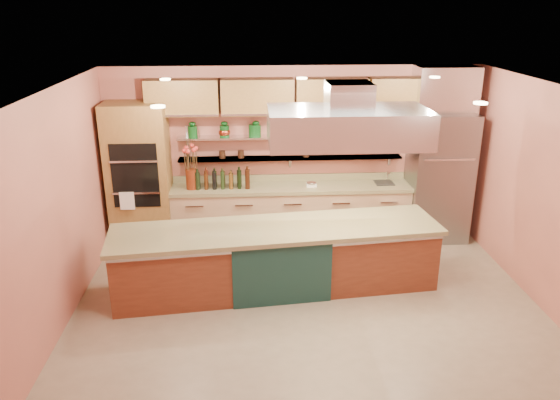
{
  "coord_description": "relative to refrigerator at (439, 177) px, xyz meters",
  "views": [
    {
      "loc": [
        -0.74,
        -6.13,
        3.72
      ],
      "look_at": [
        -0.3,
        1.0,
        1.13
      ],
      "focal_mm": 35.0,
      "sensor_mm": 36.0,
      "label": 1
    }
  ],
  "objects": [
    {
      "name": "copper_kettle",
      "position": [
        -3.46,
        0.23,
        0.73
      ],
      "size": [
        0.19,
        0.19,
        0.13
      ],
      "primitive_type": "ellipsoid",
      "rotation": [
        0.0,
        0.0,
        -0.18
      ],
      "color": "#BA412B",
      "rests_on": "wall_shelf_upper"
    },
    {
      "name": "wall_back",
      "position": [
        -2.35,
        0.36,
        0.35
      ],
      "size": [
        6.0,
        0.04,
        2.8
      ],
      "primitive_type": "cube",
      "color": "#C06C5A",
      "rests_on": "floor"
    },
    {
      "name": "island",
      "position": [
        -2.73,
        -1.58,
        -0.6
      ],
      "size": [
        4.38,
        1.4,
        0.9
      ],
      "primitive_type": "cube",
      "rotation": [
        0.0,
        0.0,
        0.11
      ],
      "color": "brown",
      "rests_on": "floor"
    },
    {
      "name": "wall_shelf_upper",
      "position": [
        -2.4,
        0.23,
        0.65
      ],
      "size": [
        3.6,
        0.26,
        0.03
      ],
      "primitive_type": "cube",
      "color": "silver",
      "rests_on": "wall_back"
    },
    {
      "name": "upper_cabinets",
      "position": [
        -2.35,
        0.18,
        1.3
      ],
      "size": [
        4.6,
        0.36,
        0.55
      ],
      "primitive_type": "cube",
      "color": "olive",
      "rests_on": "wall_back"
    },
    {
      "name": "wall_shelf_lower",
      "position": [
        -2.4,
        0.23,
        0.3
      ],
      "size": [
        3.6,
        0.26,
        0.03
      ],
      "primitive_type": "cube",
      "color": "silver",
      "rests_on": "wall_back"
    },
    {
      "name": "refrigerator",
      "position": [
        0.0,
        0.0,
        0.0
      ],
      "size": [
        0.95,
        0.72,
        2.1
      ],
      "primitive_type": "cube",
      "color": "gray",
      "rests_on": "floor"
    },
    {
      "name": "wall_front",
      "position": [
        -2.35,
        -4.64,
        0.35
      ],
      "size": [
        6.0,
        0.04,
        2.8
      ],
      "primitive_type": "cube",
      "color": "#C06C5A",
      "rests_on": "floor"
    },
    {
      "name": "floor",
      "position": [
        -2.35,
        -2.14,
        -1.06
      ],
      "size": [
        6.0,
        5.0,
        0.02
      ],
      "primitive_type": "cube",
      "color": "gray",
      "rests_on": "ground"
    },
    {
      "name": "ceiling_downlights",
      "position": [
        -2.35,
        -1.94,
        1.72
      ],
      "size": [
        4.0,
        2.8,
        0.02
      ],
      "primitive_type": "cube",
      "color": "#FFE5A5",
      "rests_on": "ceiling"
    },
    {
      "name": "kitchen_scale",
      "position": [
        -2.08,
        0.01,
        -0.08
      ],
      "size": [
        0.19,
        0.17,
        0.09
      ],
      "primitive_type": "cube",
      "rotation": [
        0.0,
        0.0,
        -0.35
      ],
      "color": "white",
      "rests_on": "back_counter"
    },
    {
      "name": "wall_right",
      "position": [
        0.65,
        -2.14,
        0.35
      ],
      "size": [
        0.04,
        5.0,
        2.8
      ],
      "primitive_type": "cube",
      "color": "#C06C5A",
      "rests_on": "floor"
    },
    {
      "name": "bar_faucet",
      "position": [
        -0.82,
        0.11,
        -0.02
      ],
      "size": [
        0.04,
        0.04,
        0.2
      ],
      "primitive_type": "cylinder",
      "rotation": [
        0.0,
        0.0,
        -0.41
      ],
      "color": "white",
      "rests_on": "back_counter"
    },
    {
      "name": "ceiling",
      "position": [
        -2.35,
        -2.14,
        1.75
      ],
      "size": [
        6.0,
        5.0,
        0.02
      ],
      "primitive_type": "cube",
      "color": "black",
      "rests_on": "wall_back"
    },
    {
      "name": "back_counter",
      "position": [
        -2.4,
        0.06,
        -0.58
      ],
      "size": [
        3.84,
        0.64,
        0.93
      ],
      "primitive_type": "cube",
      "color": "tan",
      "rests_on": "floor"
    },
    {
      "name": "range_hood",
      "position": [
        -1.83,
        -1.58,
        1.2
      ],
      "size": [
        2.0,
        1.0,
        0.45
      ],
      "primitive_type": "cube",
      "color": "silver",
      "rests_on": "ceiling"
    },
    {
      "name": "flower_vase",
      "position": [
        -3.98,
        0.01,
        0.04
      ],
      "size": [
        0.21,
        0.21,
        0.32
      ],
      "primitive_type": "cylinder",
      "rotation": [
        0.0,
        0.0,
        -0.19
      ],
      "color": "#61210E",
      "rests_on": "back_counter"
    },
    {
      "name": "oil_bottle_cluster",
      "position": [
        -3.5,
        0.01,
        0.03
      ],
      "size": [
        0.94,
        0.47,
        0.29
      ],
      "primitive_type": "cube",
      "rotation": [
        0.0,
        0.0,
        0.24
      ],
      "color": "black",
      "rests_on": "back_counter"
    },
    {
      "name": "wall_left",
      "position": [
        -5.35,
        -2.14,
        0.35
      ],
      "size": [
        0.04,
        5.0,
        2.8
      ],
      "primitive_type": "cube",
      "color": "#C06C5A",
      "rests_on": "floor"
    },
    {
      "name": "green_canister",
      "position": [
        -2.99,
        0.23,
        0.76
      ],
      "size": [
        0.16,
        0.16,
        0.19
      ],
      "primitive_type": "cylinder",
      "rotation": [
        0.0,
        0.0,
        0.04
      ],
      "color": "#0D3E14",
      "rests_on": "wall_shelf_upper"
    },
    {
      "name": "oven_stack",
      "position": [
        -4.8,
        0.04,
        0.1
      ],
      "size": [
        0.95,
        0.64,
        2.3
      ],
      "primitive_type": "cube",
      "color": "olive",
      "rests_on": "floor"
    }
  ]
}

